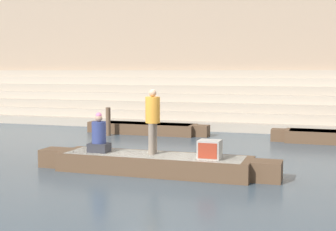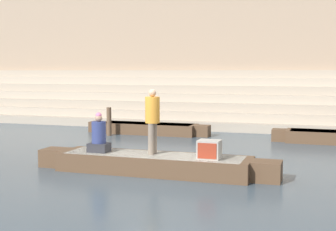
% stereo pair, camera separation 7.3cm
% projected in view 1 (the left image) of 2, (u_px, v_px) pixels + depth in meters
% --- Properties ---
extents(ground_plane, '(120.00, 120.00, 0.00)m').
position_uv_depth(ground_plane, '(156.00, 173.00, 12.01)').
color(ground_plane, '#3D4C56').
extents(ghat_steps, '(36.00, 3.99, 2.66)m').
position_uv_depth(ghat_steps, '(233.00, 106.00, 22.44)').
color(ghat_steps, tan).
rests_on(ghat_steps, ground).
extents(back_wall, '(34.20, 1.28, 9.53)m').
position_uv_depth(back_wall, '(241.00, 30.00, 24.00)').
color(back_wall, tan).
rests_on(back_wall, ground).
extents(rowboat_main, '(6.44, 1.35, 0.48)m').
position_uv_depth(rowboat_main, '(154.00, 163.00, 12.02)').
color(rowboat_main, brown).
rests_on(rowboat_main, ground).
extents(person_standing, '(0.38, 0.38, 1.67)m').
position_uv_depth(person_standing, '(153.00, 117.00, 12.00)').
color(person_standing, '#756656').
rests_on(person_standing, rowboat_main).
extents(person_rowing, '(0.53, 0.41, 1.05)m').
position_uv_depth(person_rowing, '(99.00, 137.00, 12.34)').
color(person_rowing, '#28282D').
rests_on(person_rowing, rowboat_main).
extents(tv_set, '(0.54, 0.48, 0.46)m').
position_uv_depth(tv_set, '(210.00, 149.00, 11.41)').
color(tv_set, '#9E998E').
rests_on(tv_set, rowboat_main).
extents(moored_boat_shore, '(5.25, 1.10, 0.44)m').
position_uv_depth(moored_boat_shore, '(147.00, 128.00, 19.51)').
color(moored_boat_shore, brown).
rests_on(moored_boat_shore, ground).
extents(mooring_post, '(0.20, 0.20, 1.15)m').
position_uv_depth(mooring_post, '(108.00, 122.00, 18.98)').
color(mooring_post, brown).
rests_on(mooring_post, ground).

